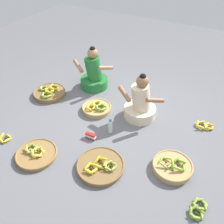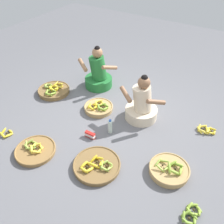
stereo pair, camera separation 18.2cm
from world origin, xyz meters
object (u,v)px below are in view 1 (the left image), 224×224
at_px(loose_bananas_near_vendor, 204,126).
at_px(water_bottle, 110,126).
at_px(vendor_woman_behind, 94,75).
at_px(banana_basket_mid_left, 172,166).
at_px(banana_basket_front_right, 49,92).
at_px(banana_basket_back_right, 100,166).
at_px(loose_bananas_back_center, 198,209).
at_px(loose_bananas_mid_right, 5,138).
at_px(packet_carton_stack, 91,136).
at_px(vendor_woman_front, 140,104).
at_px(banana_basket_back_left, 36,154).
at_px(banana_basket_near_bicycle, 97,108).

relative_size(loose_bananas_near_vendor, water_bottle, 1.25).
relative_size(vendor_woman_behind, banana_basket_mid_left, 1.57).
bearing_deg(banana_basket_front_right, banana_basket_mid_left, -12.81).
bearing_deg(banana_basket_back_right, loose_bananas_back_center, 0.25).
bearing_deg(loose_bananas_back_center, loose_bananas_near_vendor, 99.09).
distance_m(loose_bananas_mid_right, packet_carton_stack, 1.27).
height_order(vendor_woman_front, banana_basket_back_left, vendor_woman_front).
height_order(banana_basket_near_bicycle, loose_bananas_back_center, banana_basket_near_bicycle).
height_order(vendor_woman_front, banana_basket_near_bicycle, vendor_woman_front).
distance_m(loose_bananas_back_center, loose_bananas_near_vendor, 1.47).
height_order(loose_bananas_back_center, packet_carton_stack, packet_carton_stack).
xyz_separation_m(vendor_woman_behind, loose_bananas_back_center, (2.36, -1.63, -0.24)).
distance_m(banana_basket_back_right, loose_bananas_mid_right, 1.52).
distance_m(vendor_woman_front, banana_basket_back_right, 1.24).
bearing_deg(banana_basket_front_right, loose_bananas_back_center, -18.62).
height_order(banana_basket_near_bicycle, water_bottle, water_bottle).
distance_m(banana_basket_front_right, water_bottle, 1.51).
height_order(vendor_woman_front, banana_basket_mid_left, vendor_woman_front).
bearing_deg(banana_basket_near_bicycle, packet_carton_stack, -66.37).
distance_m(vendor_woman_behind, banana_basket_back_left, 1.90).
relative_size(vendor_woman_front, banana_basket_mid_left, 1.53).
distance_m(vendor_woman_behind, water_bottle, 1.33).
bearing_deg(banana_basket_near_bicycle, loose_bananas_mid_right, -123.98).
relative_size(banana_basket_back_left, packet_carton_stack, 3.35).
bearing_deg(water_bottle, loose_bananas_near_vendor, 32.60).
height_order(vendor_woman_front, vendor_woman_behind, vendor_woman_behind).
distance_m(banana_basket_front_right, loose_bananas_near_vendor, 2.75).
xyz_separation_m(banana_basket_back_left, loose_bananas_back_center, (2.15, 0.25, -0.01)).
relative_size(vendor_woman_behind, loose_bananas_back_center, 2.54).
xyz_separation_m(vendor_woman_behind, banana_basket_back_left, (0.22, -1.88, -0.23)).
bearing_deg(loose_bananas_mid_right, banana_basket_back_left, -1.16).
xyz_separation_m(loose_bananas_back_center, loose_bananas_mid_right, (-2.77, -0.24, 0.00)).
distance_m(banana_basket_back_left, banana_basket_front_right, 1.47).
height_order(loose_bananas_near_vendor, loose_bananas_mid_right, loose_bananas_near_vendor).
height_order(water_bottle, packet_carton_stack, water_bottle).
distance_m(loose_bananas_near_vendor, loose_bananas_mid_right, 3.05).
distance_m(loose_bananas_back_center, loose_bananas_mid_right, 2.78).
bearing_deg(banana_basket_back_left, vendor_woman_behind, 96.54).
bearing_deg(water_bottle, banana_basket_mid_left, -12.54).
relative_size(vendor_woman_behind, banana_basket_back_right, 1.31).
bearing_deg(banana_basket_front_right, loose_bananas_near_vendor, 9.57).
distance_m(loose_bananas_mid_right, water_bottle, 1.58).
relative_size(loose_bananas_back_center, water_bottle, 1.33).
height_order(vendor_woman_front, loose_bananas_back_center, vendor_woman_front).
distance_m(banana_basket_front_right, loose_bananas_mid_right, 1.24).
bearing_deg(loose_bananas_near_vendor, packet_carton_stack, -143.75).
bearing_deg(banana_basket_back_right, banana_basket_front_right, 149.25).
distance_m(vendor_woman_front, water_bottle, 0.62).
bearing_deg(banana_basket_back_left, vendor_woman_front, 58.02).
bearing_deg(vendor_woman_front, banana_basket_near_bicycle, -163.88).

